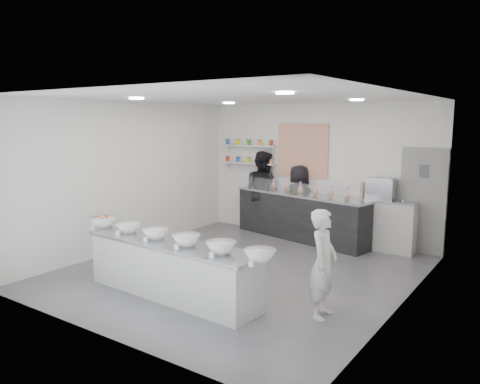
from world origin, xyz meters
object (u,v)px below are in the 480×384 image
back_bar (300,216)px  espresso_machine (381,189)px  staff_right (299,201)px  espresso_ledge (380,225)px  woman_prep (323,264)px  staff_left (262,191)px  prep_counter (171,269)px

back_bar → espresso_machine: bearing=17.9°
espresso_machine → staff_right: size_ratio=0.34×
espresso_ledge → woman_prep: (0.43, -3.71, 0.22)m
back_bar → staff_right: staff_right is taller
staff_left → woman_prep: bearing=143.4°
prep_counter → back_bar: size_ratio=0.92×
espresso_machine → staff_left: staff_left is taller
espresso_ledge → woman_prep: 3.75m
back_bar → staff_right: bearing=135.7°
back_bar → woman_prep: bearing=-46.6°
woman_prep → staff_left: (-3.31, 3.78, 0.22)m
espresso_ledge → woman_prep: size_ratio=0.95×
staff_right → espresso_machine: bearing=-168.5°
prep_counter → back_bar: 4.14m
back_bar → espresso_ledge: espresso_ledge is taller
prep_counter → staff_left: staff_left is taller
staff_right → prep_counter: bearing=105.6°
prep_counter → staff_right: (-0.15, 4.38, 0.40)m
back_bar → woman_prep: woman_prep is taller
woman_prep → staff_right: staff_right is taller
espresso_ledge → staff_right: bearing=177.9°
prep_counter → woman_prep: bearing=18.3°
prep_counter → espresso_machine: espresso_machine is taller
back_bar → staff_right: 0.42m
prep_counter → woman_prep: size_ratio=2.08×
espresso_ledge → staff_right: (-1.91, 0.07, 0.29)m
staff_left → back_bar: bearing=179.8°
back_bar → staff_right: (-0.17, 0.25, 0.30)m
staff_left → staff_right: 0.98m
prep_counter → woman_prep: 2.29m
back_bar → espresso_ledge: size_ratio=2.38×
espresso_machine → staff_left: (-2.86, 0.07, -0.30)m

